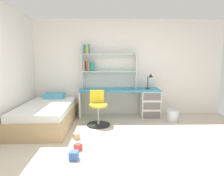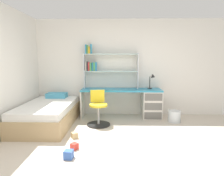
{
  "view_description": "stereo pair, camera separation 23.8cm",
  "coord_description": "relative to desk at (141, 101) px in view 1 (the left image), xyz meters",
  "views": [
    {
      "loc": [
        -0.35,
        -2.77,
        1.46
      ],
      "look_at": [
        -0.23,
        1.56,
        0.85
      ],
      "focal_mm": 32.23,
      "sensor_mm": 36.0,
      "label": 1
    },
    {
      "loc": [
        -0.12,
        -2.77,
        1.46
      ],
      "look_at": [
        -0.23,
        1.56,
        0.85
      ],
      "focal_mm": 32.23,
      "sensor_mm": 36.0,
      "label": 2
    }
  ],
  "objects": [
    {
      "name": "waste_bin",
      "position": [
        0.71,
        -0.37,
        -0.28
      ],
      "size": [
        0.3,
        0.3,
        0.27
      ],
      "primitive_type": "cylinder",
      "color": "silver",
      "rests_on": "ground_plane"
    },
    {
      "name": "toy_block_red_1",
      "position": [
        -1.34,
        -1.91,
        -0.36
      ],
      "size": [
        0.15,
        0.15,
        0.1
      ],
      "primitive_type": "cube",
      "rotation": [
        0.0,
        0.0,
        0.93
      ],
      "color": "red",
      "rests_on": "ground_plane"
    },
    {
      "name": "swivel_chair",
      "position": [
        -1.07,
        -0.63,
        -0.11
      ],
      "size": [
        0.52,
        0.52,
        0.78
      ],
      "color": "black",
      "rests_on": "ground_plane"
    },
    {
      "name": "desk",
      "position": [
        0.0,
        0.0,
        0.0
      ],
      "size": [
        2.01,
        0.55,
        0.73
      ],
      "color": "teal",
      "rests_on": "ground_plane"
    },
    {
      "name": "bed_platform",
      "position": [
        -2.2,
        -0.66,
        -0.17
      ],
      "size": [
        1.09,
        1.91,
        0.62
      ],
      "color": "tan",
      "rests_on": "ground_plane"
    },
    {
      "name": "room_shell",
      "position": [
        -1.72,
        -1.04,
        0.84
      ],
      "size": [
        5.48,
        6.13,
        2.51
      ],
      "color": "white",
      "rests_on": "ground_plane"
    },
    {
      "name": "toy_block_blue_2",
      "position": [
        -1.36,
        -2.22,
        -0.35
      ],
      "size": [
        0.14,
        0.14,
        0.13
      ],
      "primitive_type": "cube",
      "rotation": [
        0.0,
        0.0,
        1.48
      ],
      "color": "#3860B7",
      "rests_on": "ground_plane"
    },
    {
      "name": "toy_block_natural_0",
      "position": [
        -1.44,
        -1.43,
        -0.36
      ],
      "size": [
        0.15,
        0.15,
        0.11
      ],
      "primitive_type": "cube",
      "rotation": [
        0.0,
        0.0,
        0.57
      ],
      "color": "tan",
      "rests_on": "ground_plane"
    },
    {
      "name": "ground_plane",
      "position": [
        -0.52,
        -2.26,
        -0.43
      ],
      "size": [
        5.48,
        6.13,
        0.02
      ],
      "primitive_type": "cube",
      "color": "beige"
    },
    {
      "name": "desk_lamp",
      "position": [
        0.25,
        0.05,
        0.57
      ],
      "size": [
        0.2,
        0.17,
        0.38
      ],
      "color": "black",
      "rests_on": "desk"
    },
    {
      "name": "bookshelf_hutch",
      "position": [
        -1.01,
        0.16,
        0.94
      ],
      "size": [
        1.39,
        0.22,
        1.13
      ],
      "color": "silver",
      "rests_on": "desk"
    }
  ]
}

